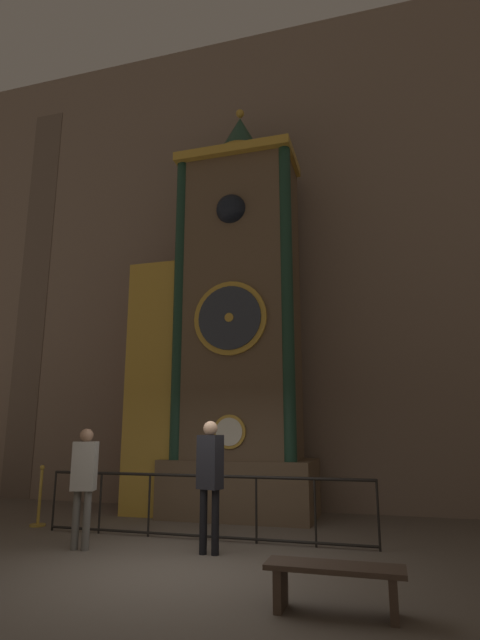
{
  "coord_description": "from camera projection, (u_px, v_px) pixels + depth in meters",
  "views": [
    {
      "loc": [
        2.63,
        -6.2,
        1.71
      ],
      "look_at": [
        -0.32,
        3.96,
        4.04
      ],
      "focal_mm": 28.0,
      "sensor_mm": 36.0,
      "label": 1
    }
  ],
  "objects": [
    {
      "name": "visitor_bench",
      "position": [
        335.0,
        579.0,
        4.78
      ],
      "size": [
        1.33,
        0.4,
        0.44
      ],
      "color": "#423328",
      "rests_on": "ground_plane"
    },
    {
      "name": "visitor_near",
      "position": [
        84.0,
        476.0,
        7.47
      ],
      "size": [
        0.39,
        0.3,
        1.73
      ],
      "rotation": [
        0.0,
        0.0,
        0.27
      ],
      "color": "#58554F",
      "rests_on": "ground_plane"
    },
    {
      "name": "stanchion_post",
      "position": [
        39.0,
        506.0,
        9.13
      ],
      "size": [
        0.28,
        0.28,
        1.07
      ],
      "color": "#B28E33",
      "rests_on": "ground_plane"
    },
    {
      "name": "visitor_far",
      "position": [
        210.0,
        472.0,
        7.21
      ],
      "size": [
        0.39,
        0.32,
        1.84
      ],
      "rotation": [
        0.0,
        0.0,
        -0.32
      ],
      "color": "black",
      "rests_on": "ground_plane"
    },
    {
      "name": "clock_tower",
      "position": [
        224.0,
        333.0,
        10.85
      ],
      "size": [
        3.93,
        1.78,
        9.21
      ],
      "color": "brown",
      "rests_on": "ground_plane"
    },
    {
      "name": "cathedral_back_wall",
      "position": [
        262.0,
        249.0,
        12.35
      ],
      "size": [
        24.0,
        0.32,
        12.21
      ],
      "color": "#7A6656",
      "rests_on": "ground_plane"
    },
    {
      "name": "ground_plane",
      "position": [
        175.0,
        571.0,
        6.17
      ],
      "size": [
        28.0,
        28.0,
        0.0
      ],
      "primitive_type": "plane",
      "color": "brown"
    },
    {
      "name": "railing_fence",
      "position": [
        201.0,
        502.0,
        8.04
      ],
      "size": [
        5.55,
        0.05,
        1.0
      ],
      "color": "black",
      "rests_on": "ground_plane"
    }
  ]
}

